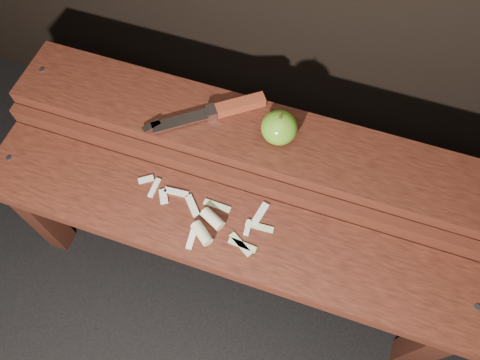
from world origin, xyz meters
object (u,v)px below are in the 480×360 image
(bench_rear_tier, at_px, (254,151))
(apple, at_px, (279,128))
(bench_front_tier, at_px, (224,241))
(knife, at_px, (225,109))

(bench_rear_tier, relative_size, apple, 13.88)
(bench_front_tier, relative_size, bench_rear_tier, 1.00)
(apple, bearing_deg, knife, 169.29)
(bench_rear_tier, distance_m, apple, 0.14)
(knife, bearing_deg, apple, -10.71)
(bench_front_tier, bearing_deg, knife, 108.09)
(bench_front_tier, xyz_separation_m, apple, (0.06, 0.23, 0.18))
(bench_front_tier, distance_m, bench_rear_tier, 0.23)
(bench_front_tier, bearing_deg, apple, 76.58)
(bench_front_tier, xyz_separation_m, bench_rear_tier, (0.00, 0.23, 0.06))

